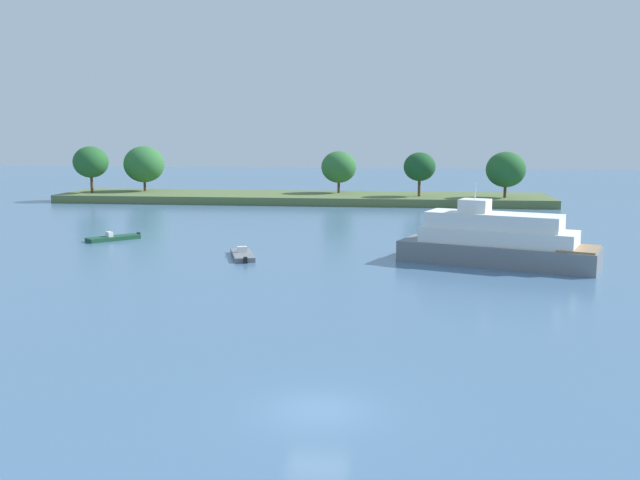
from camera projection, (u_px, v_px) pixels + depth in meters
ground_plane at (318, 410)px, 28.23m from camera, size 400.00×400.00×0.00m
treeline_island at (291, 185)px, 114.03m from camera, size 78.61×14.66×8.92m
white_riverboat at (497, 242)px, 59.44m from camera, size 17.09×10.34×6.85m
small_motorboat at (242, 255)px, 62.89m from camera, size 3.44×6.05×0.92m
fishing_skiff at (113, 238)px, 72.98m from camera, size 4.91×5.12×0.92m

